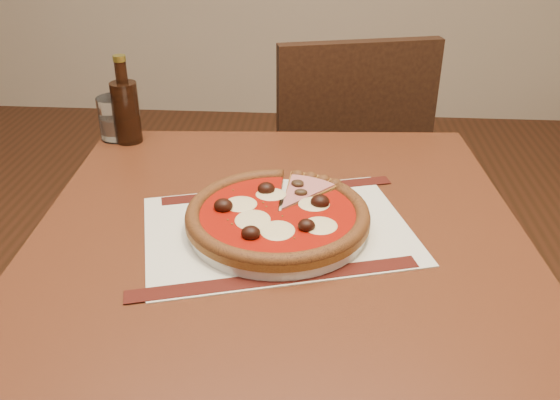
{
  "coord_description": "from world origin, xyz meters",
  "views": [
    {
      "loc": [
        1.0,
        -0.41,
        1.25
      ],
      "look_at": [
        0.93,
        0.46,
        0.78
      ],
      "focal_mm": 38.0,
      "sensor_mm": 36.0,
      "label": 1
    }
  ],
  "objects_px": {
    "chair_far": "(342,164)",
    "water_glass": "(116,118)",
    "table": "(279,271)",
    "bottle": "(126,109)",
    "pizza": "(278,214)",
    "plate": "(278,224)"
  },
  "relations": [
    {
      "from": "chair_far",
      "to": "water_glass",
      "type": "xyz_separation_m",
      "value": [
        -0.51,
        -0.41,
        0.28
      ]
    },
    {
      "from": "chair_far",
      "to": "water_glass",
      "type": "bearing_deg",
      "value": 23.98
    },
    {
      "from": "table",
      "to": "bottle",
      "type": "xyz_separation_m",
      "value": [
        -0.35,
        0.32,
        0.18
      ]
    },
    {
      "from": "pizza",
      "to": "bottle",
      "type": "relative_size",
      "value": 1.57
    },
    {
      "from": "chair_far",
      "to": "water_glass",
      "type": "relative_size",
      "value": 9.69
    },
    {
      "from": "plate",
      "to": "pizza",
      "type": "height_order",
      "value": "pizza"
    },
    {
      "from": "table",
      "to": "plate",
      "type": "height_order",
      "value": "plate"
    },
    {
      "from": "plate",
      "to": "bottle",
      "type": "bearing_deg",
      "value": 135.3
    },
    {
      "from": "water_glass",
      "to": "bottle",
      "type": "xyz_separation_m",
      "value": [
        0.03,
        -0.02,
        0.03
      ]
    },
    {
      "from": "plate",
      "to": "water_glass",
      "type": "bearing_deg",
      "value": 136.21
    },
    {
      "from": "table",
      "to": "pizza",
      "type": "bearing_deg",
      "value": -90.77
    },
    {
      "from": "pizza",
      "to": "water_glass",
      "type": "height_order",
      "value": "water_glass"
    },
    {
      "from": "water_glass",
      "to": "pizza",
      "type": "bearing_deg",
      "value": -43.82
    },
    {
      "from": "chair_far",
      "to": "bottle",
      "type": "xyz_separation_m",
      "value": [
        -0.48,
        -0.42,
        0.31
      ]
    },
    {
      "from": "table",
      "to": "chair_far",
      "type": "bearing_deg",
      "value": 80.05
    },
    {
      "from": "pizza",
      "to": "bottle",
      "type": "distance_m",
      "value": 0.5
    },
    {
      "from": "chair_far",
      "to": "pizza",
      "type": "height_order",
      "value": "chair_far"
    },
    {
      "from": "bottle",
      "to": "water_glass",
      "type": "bearing_deg",
      "value": 149.22
    },
    {
      "from": "pizza",
      "to": "water_glass",
      "type": "bearing_deg",
      "value": 136.18
    },
    {
      "from": "chair_far",
      "to": "plate",
      "type": "distance_m",
      "value": 0.82
    },
    {
      "from": "table",
      "to": "bottle",
      "type": "relative_size",
      "value": 4.49
    },
    {
      "from": "water_glass",
      "to": "bottle",
      "type": "distance_m",
      "value": 0.04
    }
  ]
}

